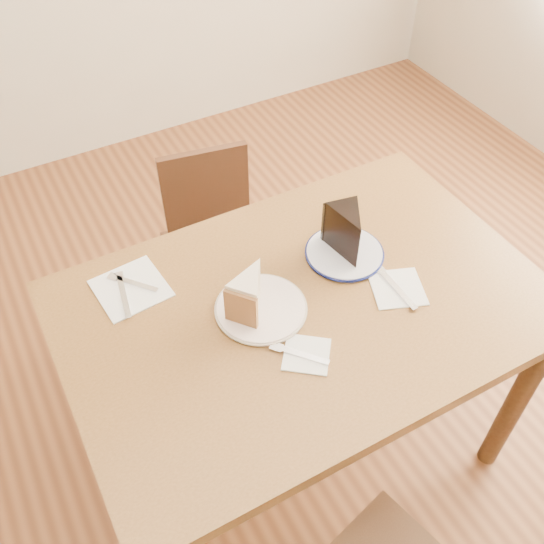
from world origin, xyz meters
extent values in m
plane|color=#482513|center=(0.00, 0.00, 0.00)|extent=(4.00, 4.00, 0.00)
cube|color=#4D2F15|center=(0.00, 0.00, 0.73)|extent=(1.20, 0.80, 0.04)
cylinder|color=black|center=(0.54, -0.34, 0.35)|extent=(0.06, 0.06, 0.71)
cylinder|color=black|center=(-0.54, 0.34, 0.35)|extent=(0.06, 0.06, 0.71)
cylinder|color=black|center=(0.54, 0.34, 0.35)|extent=(0.06, 0.06, 0.71)
cylinder|color=black|center=(-0.01, -0.43, 0.19)|extent=(0.03, 0.03, 0.38)
cube|color=black|center=(0.02, 0.58, 0.39)|extent=(0.42, 0.42, 0.04)
cylinder|color=black|center=(0.19, 0.70, 0.19)|extent=(0.03, 0.03, 0.37)
cylinder|color=black|center=(-0.11, 0.75, 0.19)|extent=(0.03, 0.03, 0.37)
cylinder|color=black|center=(0.14, 0.40, 0.19)|extent=(0.03, 0.03, 0.37)
cylinder|color=black|center=(-0.16, 0.45, 0.19)|extent=(0.03, 0.03, 0.37)
cube|color=black|center=(0.04, 0.74, 0.57)|extent=(0.31, 0.08, 0.33)
cylinder|color=white|center=(-0.11, 0.03, 0.76)|extent=(0.22, 0.22, 0.01)
cylinder|color=silver|center=(0.18, 0.09, 0.76)|extent=(0.20, 0.20, 0.01)
cube|color=white|center=(-0.08, -0.14, 0.75)|extent=(0.15, 0.15, 0.00)
cube|color=white|center=(0.23, -0.08, 0.75)|extent=(0.17, 0.17, 0.00)
cube|color=white|center=(-0.37, 0.25, 0.75)|extent=(0.18, 0.18, 0.00)
cube|color=silver|center=(-0.10, -0.14, 0.76)|extent=(0.10, 0.12, 0.00)
cube|color=silver|center=(0.22, -0.07, 0.76)|extent=(0.02, 0.17, 0.00)
cube|color=silver|center=(-0.36, 0.26, 0.76)|extent=(0.10, 0.12, 0.00)
cube|color=silver|center=(-0.39, 0.23, 0.76)|extent=(0.04, 0.16, 0.00)
camera|label=1|loc=(-0.55, -0.82, 1.90)|focal=40.00mm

